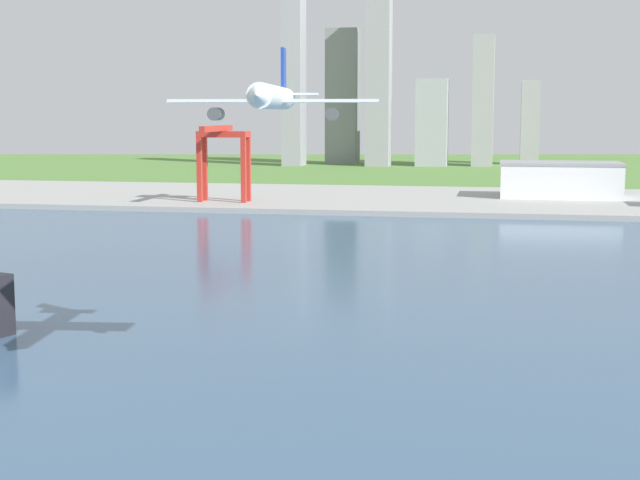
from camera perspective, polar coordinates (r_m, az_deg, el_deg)
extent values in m
plane|color=#527E39|center=(283.44, 4.81, -1.31)|extent=(2400.00, 2400.00, 0.00)
cube|color=#385675|center=(224.76, 3.16, -3.63)|extent=(840.00, 360.00, 0.15)
cube|color=#9B9D99|center=(471.31, 7.29, 2.38)|extent=(840.00, 140.00, 2.50)
cylinder|color=white|center=(151.16, -2.80, 8.50)|extent=(7.74, 33.65, 3.72)
cone|color=white|center=(133.09, -3.73, 8.61)|extent=(4.00, 4.49, 3.53)
cube|color=white|center=(152.81, -2.72, 8.28)|extent=(33.55, 11.29, 0.50)
cube|color=#193899|center=(166.22, -2.19, 9.84)|extent=(0.98, 4.05, 8.93)
cube|color=white|center=(166.13, -2.18, 8.68)|extent=(12.20, 5.09, 0.36)
cylinder|color=#4C4F54|center=(151.00, 0.74, 7.52)|extent=(2.60, 4.90, 2.05)
cylinder|color=#4C4F54|center=(153.16, -6.22, 7.48)|extent=(2.60, 4.90, 2.05)
cube|color=#B72D23|center=(446.49, -7.20, 4.17)|extent=(2.20, 2.20, 29.84)
cube|color=#B72D23|center=(440.40, -4.58, 4.16)|extent=(2.20, 2.20, 29.84)
cube|color=#B72D23|center=(454.09, -6.89, 4.24)|extent=(2.20, 2.20, 29.84)
cube|color=#B72D23|center=(448.10, -4.31, 4.23)|extent=(2.20, 2.20, 29.84)
cube|color=#B72D23|center=(446.48, -5.78, 6.29)|extent=(23.50, 10.00, 2.80)
cube|color=#B72D23|center=(436.15, -6.19, 6.62)|extent=(2.60, 42.97, 2.60)
cube|color=white|center=(482.94, 14.12, 3.44)|extent=(57.13, 33.65, 16.02)
cube|color=gray|center=(482.42, 14.15, 4.46)|extent=(58.27, 34.33, 1.20)
cube|color=#9996A5|center=(793.14, -1.57, 9.33)|extent=(15.86, 24.64, 134.83)
cube|color=gray|center=(823.20, 1.36, 8.53)|extent=(26.35, 25.34, 113.61)
cube|color=#96959F|center=(786.91, 3.52, 9.35)|extent=(19.09, 22.46, 135.21)
cube|color=#A0A1AD|center=(794.07, 6.69, 6.97)|extent=(25.30, 26.02, 70.69)
cube|color=#9D9BA2|center=(800.16, 9.70, 8.17)|extent=(16.83, 26.15, 105.70)
cube|color=#99969D|center=(826.48, 12.41, 6.85)|extent=(15.28, 18.84, 70.18)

